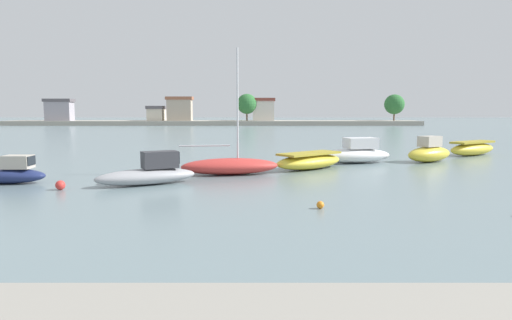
{
  "coord_description": "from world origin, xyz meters",
  "views": [
    {
      "loc": [
        10.26,
        -9.8,
        3.54
      ],
      "look_at": [
        10.19,
        15.98,
        0.64
      ],
      "focal_mm": 31.44,
      "sensor_mm": 36.0,
      "label": 1
    }
  ],
  "objects_px": {
    "moored_boat_2": "(11,173)",
    "mooring_buoy_2": "(62,185)",
    "moored_boat_7": "(431,153)",
    "moored_boat_6": "(357,154)",
    "moored_boat_4": "(231,166)",
    "moored_boat_3": "(150,173)",
    "mooring_buoy_1": "(321,205)",
    "moored_boat_8": "(474,149)",
    "moored_boat_5": "(310,161)"
  },
  "relations": [
    {
      "from": "moored_boat_8",
      "to": "mooring_buoy_2",
      "type": "relative_size",
      "value": 12.28
    },
    {
      "from": "mooring_buoy_2",
      "to": "moored_boat_8",
      "type": "bearing_deg",
      "value": 30.67
    },
    {
      "from": "moored_boat_8",
      "to": "mooring_buoy_2",
      "type": "distance_m",
      "value": 29.69
    },
    {
      "from": "moored_boat_4",
      "to": "mooring_buoy_1",
      "type": "relative_size",
      "value": 24.8
    },
    {
      "from": "moored_boat_4",
      "to": "mooring_buoy_1",
      "type": "bearing_deg",
      "value": -76.57
    },
    {
      "from": "moored_boat_3",
      "to": "mooring_buoy_2",
      "type": "distance_m",
      "value": 3.9
    },
    {
      "from": "moored_boat_4",
      "to": "moored_boat_8",
      "type": "distance_m",
      "value": 21.01
    },
    {
      "from": "moored_boat_2",
      "to": "moored_boat_3",
      "type": "distance_m",
      "value": 6.82
    },
    {
      "from": "moored_boat_8",
      "to": "moored_boat_2",
      "type": "bearing_deg",
      "value": 171.58
    },
    {
      "from": "mooring_buoy_1",
      "to": "moored_boat_8",
      "type": "bearing_deg",
      "value": 52.47
    },
    {
      "from": "mooring_buoy_2",
      "to": "mooring_buoy_1",
      "type": "bearing_deg",
      "value": -19.06
    },
    {
      "from": "moored_boat_7",
      "to": "mooring_buoy_2",
      "type": "relative_size",
      "value": 9.91
    },
    {
      "from": "moored_boat_6",
      "to": "mooring_buoy_2",
      "type": "bearing_deg",
      "value": -159.42
    },
    {
      "from": "moored_boat_7",
      "to": "mooring_buoy_2",
      "type": "distance_m",
      "value": 23.14
    },
    {
      "from": "moored_boat_5",
      "to": "moored_boat_8",
      "type": "relative_size",
      "value": 0.97
    },
    {
      "from": "moored_boat_4",
      "to": "moored_boat_7",
      "type": "relative_size",
      "value": 1.63
    },
    {
      "from": "moored_boat_5",
      "to": "mooring_buoy_1",
      "type": "relative_size",
      "value": 18.38
    },
    {
      "from": "moored_boat_3",
      "to": "mooring_buoy_2",
      "type": "xyz_separation_m",
      "value": [
        -3.6,
        -1.48,
        -0.32
      ]
    },
    {
      "from": "moored_boat_4",
      "to": "moored_boat_7",
      "type": "bearing_deg",
      "value": 14.11
    },
    {
      "from": "moored_boat_8",
      "to": "mooring_buoy_1",
      "type": "bearing_deg",
      "value": -160.9
    },
    {
      "from": "mooring_buoy_2",
      "to": "moored_boat_7",
      "type": "bearing_deg",
      "value": 27.7
    },
    {
      "from": "moored_boat_4",
      "to": "mooring_buoy_2",
      "type": "relative_size",
      "value": 16.13
    },
    {
      "from": "moored_boat_4",
      "to": "mooring_buoy_2",
      "type": "distance_m",
      "value": 8.7
    },
    {
      "from": "moored_boat_6",
      "to": "moored_boat_7",
      "type": "bearing_deg",
      "value": -7.09
    },
    {
      "from": "moored_boat_2",
      "to": "moored_boat_7",
      "type": "relative_size",
      "value": 0.87
    },
    {
      "from": "moored_boat_7",
      "to": "mooring_buoy_1",
      "type": "bearing_deg",
      "value": -156.28
    },
    {
      "from": "moored_boat_4",
      "to": "mooring_buoy_2",
      "type": "xyz_separation_m",
      "value": [
        -7.25,
        -4.81,
        -0.26
      ]
    },
    {
      "from": "moored_boat_4",
      "to": "moored_boat_6",
      "type": "distance_m",
      "value": 9.73
    },
    {
      "from": "moored_boat_2",
      "to": "mooring_buoy_2",
      "type": "distance_m",
      "value": 3.68
    },
    {
      "from": "moored_boat_7",
      "to": "moored_boat_6",
      "type": "bearing_deg",
      "value": 152.86
    },
    {
      "from": "moored_boat_2",
      "to": "moored_boat_7",
      "type": "xyz_separation_m",
      "value": [
        23.7,
        8.99,
        0.15
      ]
    },
    {
      "from": "moored_boat_2",
      "to": "moored_boat_3",
      "type": "height_order",
      "value": "moored_boat_3"
    },
    {
      "from": "moored_boat_2",
      "to": "mooring_buoy_2",
      "type": "relative_size",
      "value": 8.63
    },
    {
      "from": "moored_boat_6",
      "to": "mooring_buoy_1",
      "type": "bearing_deg",
      "value": -120.34
    },
    {
      "from": "moored_boat_4",
      "to": "moored_boat_2",
      "type": "bearing_deg",
      "value": -173.81
    },
    {
      "from": "moored_boat_2",
      "to": "mooring_buoy_2",
      "type": "xyz_separation_m",
      "value": [
        3.21,
        -1.77,
        -0.28
      ]
    },
    {
      "from": "moored_boat_6",
      "to": "moored_boat_8",
      "type": "relative_size",
      "value": 1.03
    },
    {
      "from": "moored_boat_7",
      "to": "mooring_buoy_2",
      "type": "height_order",
      "value": "moored_boat_7"
    },
    {
      "from": "moored_boat_2",
      "to": "moored_boat_4",
      "type": "relative_size",
      "value": 0.54
    },
    {
      "from": "moored_boat_2",
      "to": "moored_boat_7",
      "type": "bearing_deg",
      "value": 19.02
    },
    {
      "from": "moored_boat_2",
      "to": "moored_boat_4",
      "type": "bearing_deg",
      "value": 14.49
    },
    {
      "from": "moored_boat_4",
      "to": "moored_boat_7",
      "type": "height_order",
      "value": "moored_boat_4"
    },
    {
      "from": "moored_boat_2",
      "to": "moored_boat_8",
      "type": "bearing_deg",
      "value": 23.21
    },
    {
      "from": "moored_boat_2",
      "to": "moored_boat_4",
      "type": "height_order",
      "value": "moored_boat_4"
    },
    {
      "from": "moored_boat_3",
      "to": "moored_boat_5",
      "type": "height_order",
      "value": "moored_boat_3"
    },
    {
      "from": "mooring_buoy_1",
      "to": "mooring_buoy_2",
      "type": "bearing_deg",
      "value": 160.94
    },
    {
      "from": "moored_boat_5",
      "to": "moored_boat_7",
      "type": "xyz_separation_m",
      "value": [
        8.62,
        3.7,
        0.16
      ]
    },
    {
      "from": "moored_boat_3",
      "to": "moored_boat_8",
      "type": "bearing_deg",
      "value": 4.32
    },
    {
      "from": "moored_boat_2",
      "to": "moored_boat_4",
      "type": "xyz_separation_m",
      "value": [
        10.46,
        3.05,
        -0.02
      ]
    },
    {
      "from": "moored_boat_2",
      "to": "moored_boat_5",
      "type": "height_order",
      "value": "moored_boat_2"
    }
  ]
}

